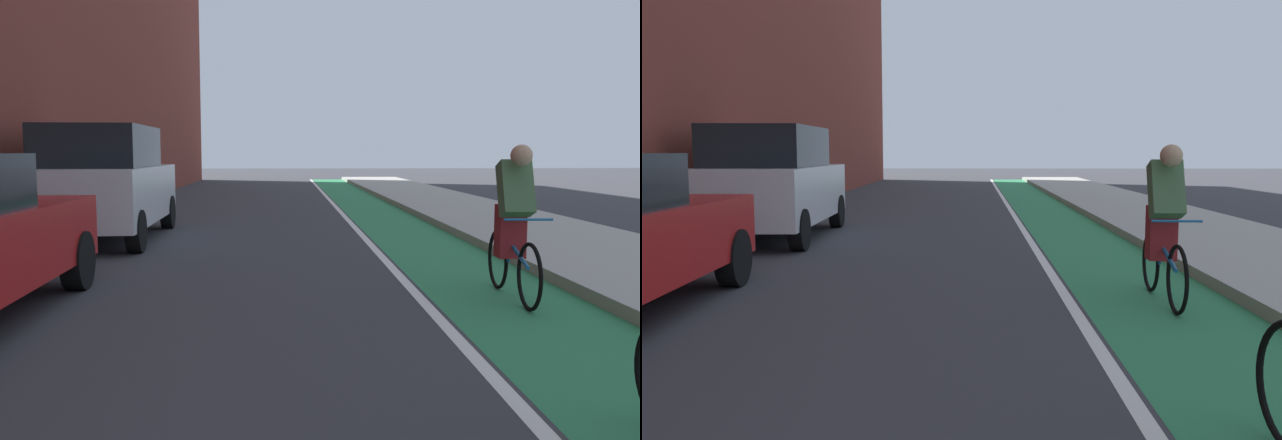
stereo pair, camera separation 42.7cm
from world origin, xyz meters
TOP-DOWN VIEW (x-y plane):
  - ground_plane at (0.00, 16.99)m, footprint 92.37×92.37m
  - bike_lane_paint at (2.86, 18.99)m, footprint 1.60×41.99m
  - lane_divider_stripe at (1.96, 18.99)m, footprint 0.12×41.99m
  - sidewalk_right at (5.14, 18.99)m, footprint 2.96×41.99m
  - parked_suv_white at (-2.61, 15.56)m, footprint 1.99×4.36m
  - cyclist_trailing at (2.92, 10.64)m, footprint 0.48×1.72m

SIDE VIEW (x-z plane):
  - ground_plane at x=0.00m, z-range 0.00..0.00m
  - bike_lane_paint at x=2.86m, z-range 0.00..0.00m
  - lane_divider_stripe at x=1.96m, z-range 0.00..0.00m
  - sidewalk_right at x=5.14m, z-range 0.00..0.14m
  - cyclist_trailing at x=2.92m, z-range 0.00..1.62m
  - parked_suv_white at x=-2.61m, z-range 0.03..2.01m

